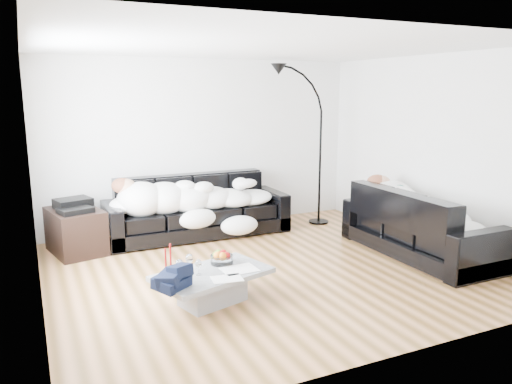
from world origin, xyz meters
name	(u,v)px	position (x,y,z in m)	size (l,w,h in m)	color
ground	(266,269)	(0.00, 0.00, 0.00)	(5.00, 5.00, 0.00)	brown
wall_back	(203,144)	(0.00, 2.25, 1.30)	(5.00, 0.02, 2.60)	silver
wall_left	(31,179)	(-2.50, 0.00, 1.30)	(0.02, 4.50, 2.60)	silver
wall_right	(431,152)	(2.50, 0.00, 1.30)	(0.02, 4.50, 2.60)	silver
ceiling	(267,47)	(0.00, 0.00, 2.60)	(5.00, 5.00, 0.00)	white
sofa_back	(197,206)	(-0.28, 1.75, 0.44)	(2.66, 0.92, 0.87)	black
sofa_right	(420,222)	(2.06, -0.34, 0.44)	(2.16, 0.93, 0.87)	black
sleeper_back	(198,193)	(-0.28, 1.70, 0.65)	(2.25, 0.78, 0.45)	white
sleeper_right	(421,207)	(2.06, -0.34, 0.65)	(1.85, 0.78, 0.45)	white
teal_cushion	(384,192)	(2.00, 0.33, 0.72)	(0.36, 0.30, 0.20)	#0D5E50
coffee_table	(213,287)	(-0.92, -0.64, 0.17)	(1.14, 0.66, 0.33)	#939699
fruit_bowl	(222,257)	(-0.75, -0.45, 0.41)	(0.24, 0.24, 0.15)	white
wine_glass_a	(189,263)	(-1.13, -0.54, 0.42)	(0.08, 0.08, 0.18)	white
wine_glass_b	(179,268)	(-1.26, -0.63, 0.42)	(0.08, 0.08, 0.18)	white
wine_glass_c	(199,267)	(-1.07, -0.66, 0.41)	(0.07, 0.07, 0.16)	white
candle_left	(166,260)	(-1.35, -0.45, 0.45)	(0.05, 0.05, 0.25)	maroon
candle_right	(171,256)	(-1.27, -0.36, 0.46)	(0.05, 0.05, 0.26)	maroon
newspaper_a	(239,269)	(-0.65, -0.70, 0.34)	(0.35, 0.27, 0.01)	silver
newspaper_b	(227,278)	(-0.86, -0.88, 0.34)	(0.30, 0.21, 0.01)	silver
navy_jacket	(174,270)	(-1.37, -0.85, 0.49)	(0.33, 0.27, 0.16)	black
shoes	(405,251)	(1.91, -0.26, 0.05)	(0.40, 0.29, 0.09)	#472311
av_cabinet	(76,231)	(-2.01, 1.65, 0.29)	(0.59, 0.85, 0.59)	black
stereo	(74,205)	(-2.01, 1.65, 0.65)	(0.44, 0.34, 0.13)	black
floor_lamp	(320,155)	(1.73, 1.59, 1.11)	(0.80, 0.32, 2.21)	black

